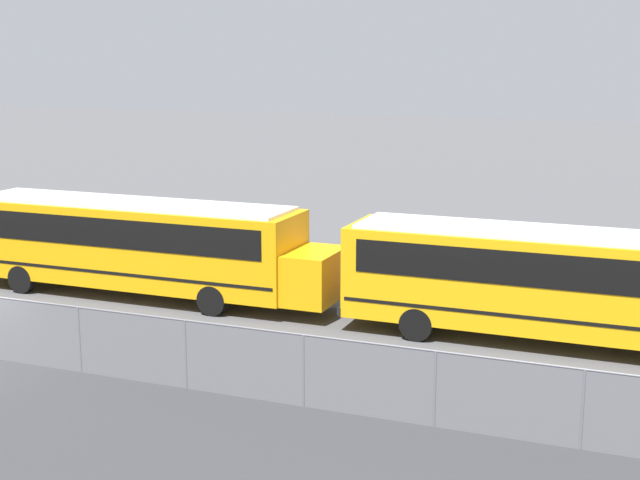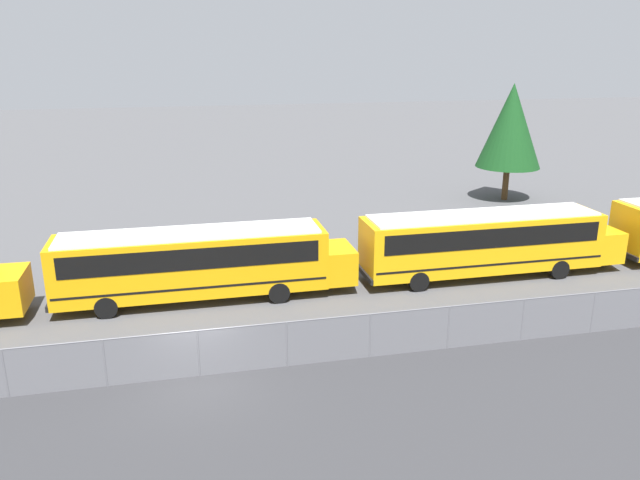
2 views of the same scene
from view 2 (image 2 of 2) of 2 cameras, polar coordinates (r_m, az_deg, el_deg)
The scene contains 5 objects.
ground_plane at distance 22.27m, azimuth -10.91°, elevation -12.09°, with size 200.00×200.00×0.00m, color #4C4C4F.
fence at distance 21.86m, azimuth -11.04°, elevation -10.08°, with size 109.28×0.07×1.72m.
school_bus_3 at distance 27.79m, azimuth -11.02°, elevation -1.77°, with size 13.18×2.60×3.16m.
school_bus_4 at distance 31.16m, azimuth 15.04°, elevation 0.06°, with size 13.18×2.60×3.16m.
tree_1 at distance 46.90m, azimuth 17.04°, elevation 9.95°, with size 4.54×4.54×8.33m.
Camera 2 is at (-0.20, -19.45, 10.86)m, focal length 35.00 mm.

